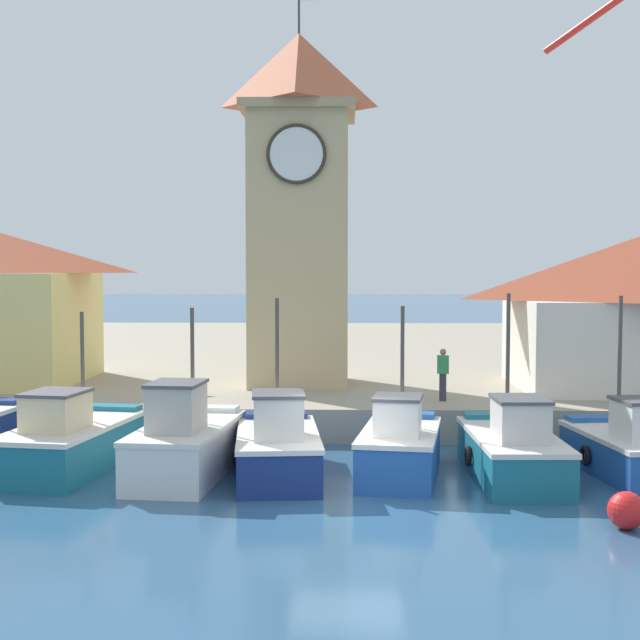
# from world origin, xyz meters

# --- Properties ---
(ground_plane) EXTENTS (300.00, 300.00, 0.00)m
(ground_plane) POSITION_xyz_m (0.00, 0.00, 0.00)
(ground_plane) COLOR #2D567A
(quay_wharf) EXTENTS (120.00, 40.00, 1.01)m
(quay_wharf) POSITION_xyz_m (0.00, 26.24, 0.51)
(quay_wharf) COLOR #9E937F
(quay_wharf) RESTS_ON ground
(fishing_boat_left_inner) EXTENTS (2.86, 5.32, 3.99)m
(fishing_boat_left_inner) POSITION_xyz_m (-6.97, 2.77, 0.74)
(fishing_boat_left_inner) COLOR #196B7F
(fishing_boat_left_inner) RESTS_ON ground
(fishing_boat_mid_left) EXTENTS (2.42, 4.99, 4.13)m
(fishing_boat_mid_left) POSITION_xyz_m (-3.96, 2.19, 0.82)
(fishing_boat_mid_left) COLOR silver
(fishing_boat_mid_left) RESTS_ON ground
(fishing_boat_center) EXTENTS (2.41, 4.84, 4.37)m
(fishing_boat_center) POSITION_xyz_m (-1.70, 2.19, 0.74)
(fishing_boat_center) COLOR navy
(fishing_boat_center) RESTS_ON ground
(fishing_boat_mid_right) EXTENTS (2.42, 4.37, 4.18)m
(fishing_boat_mid_right) POSITION_xyz_m (1.29, 2.27, 0.74)
(fishing_boat_mid_right) COLOR #2356A8
(fishing_boat_mid_right) RESTS_ON ground
(fishing_boat_right_inner) EXTENTS (2.14, 5.01, 4.49)m
(fishing_boat_right_inner) POSITION_xyz_m (4.01, 2.16, 0.72)
(fishing_boat_right_inner) COLOR #196B7F
(fishing_boat_right_inner) RESTS_ON ground
(fishing_boat_right_outer) EXTENTS (2.48, 4.49, 4.42)m
(fishing_boat_right_outer) POSITION_xyz_m (6.96, 2.64, 0.68)
(fishing_boat_right_outer) COLOR #2356A8
(fishing_boat_right_outer) RESTS_ON ground
(clock_tower) EXTENTS (3.88, 3.88, 13.79)m
(clock_tower) POSITION_xyz_m (-1.65, 11.87, 7.44)
(clock_tower) COLOR tan
(clock_tower) RESTS_ON quay_wharf
(warehouse_right) EXTENTS (8.69, 6.29, 5.19)m
(warehouse_right) POSITION_xyz_m (10.01, 11.22, 3.68)
(warehouse_right) COLOR silver
(warehouse_right) RESTS_ON quay_wharf
(mooring_buoy) EXTENTS (0.75, 0.75, 0.75)m
(mooring_buoy) POSITION_xyz_m (5.47, -1.97, 0.37)
(mooring_buoy) COLOR red
(mooring_buoy) RESTS_ON ground
(dock_worker_near_tower) EXTENTS (0.34, 0.22, 1.62)m
(dock_worker_near_tower) POSITION_xyz_m (2.97, 8.04, 1.86)
(dock_worker_near_tower) COLOR #33333D
(dock_worker_near_tower) RESTS_ON quay_wharf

